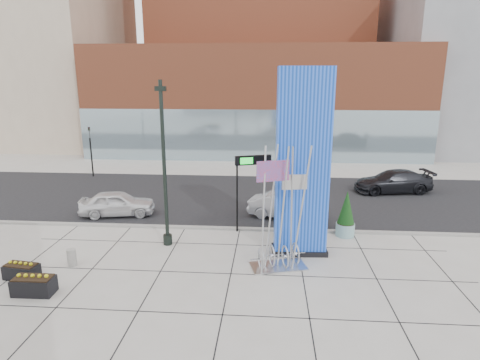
# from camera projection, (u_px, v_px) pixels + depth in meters

# --- Properties ---
(ground) EXTENTS (160.00, 160.00, 0.00)m
(ground) POSITION_uv_depth(u_px,v_px,m) (211.00, 262.00, 17.84)
(ground) COLOR #9E9991
(ground) RESTS_ON ground
(street_asphalt) EXTENTS (80.00, 12.00, 0.02)m
(street_asphalt) POSITION_uv_depth(u_px,v_px,m) (232.00, 197.00, 27.49)
(street_asphalt) COLOR black
(street_asphalt) RESTS_ON ground
(curb_edge) EXTENTS (80.00, 0.30, 0.12)m
(curb_edge) POSITION_uv_depth(u_px,v_px,m) (221.00, 228.00, 21.69)
(curb_edge) COLOR gray
(curb_edge) RESTS_ON ground
(tower_podium) EXTENTS (34.00, 10.00, 11.00)m
(tower_podium) POSITION_uv_depth(u_px,v_px,m) (256.00, 101.00, 42.46)
(tower_podium) COLOR #AA5131
(tower_podium) RESTS_ON ground
(tower_glass_front) EXTENTS (34.00, 0.60, 5.00)m
(tower_glass_front) POSITION_uv_depth(u_px,v_px,m) (254.00, 136.00, 38.58)
(tower_glass_front) COLOR #8CA5B2
(tower_glass_front) RESTS_ON ground
(building_beige_left) EXTENTS (18.00, 20.00, 34.00)m
(building_beige_left) POSITION_uv_depth(u_px,v_px,m) (35.00, 0.00, 48.28)
(building_beige_left) COLOR tan
(building_beige_left) RESTS_ON ground
(blue_pylon) EXTENTS (2.59, 1.26, 8.46)m
(blue_pylon) POSITION_uv_depth(u_px,v_px,m) (302.00, 168.00, 17.84)
(blue_pylon) COLOR #0B39AE
(blue_pylon) RESTS_ON ground
(lamp_post) EXTENTS (0.50, 0.43, 7.90)m
(lamp_post) POSITION_uv_depth(u_px,v_px,m) (165.00, 181.00, 18.98)
(lamp_post) COLOR black
(lamp_post) RESTS_ON ground
(public_art_sculpture) EXTENTS (2.59, 1.76, 5.38)m
(public_art_sculpture) POSITION_uv_depth(u_px,v_px,m) (279.00, 237.00, 17.06)
(public_art_sculpture) COLOR #BABCBF
(public_art_sculpture) RESTS_ON ground
(concrete_bollard) EXTENTS (0.39, 0.39, 0.75)m
(concrete_bollard) POSITION_uv_depth(u_px,v_px,m) (72.00, 257.00, 17.47)
(concrete_bollard) COLOR gray
(concrete_bollard) RESTS_ON ground
(overhead_street_sign) EXTENTS (1.88, 0.77, 4.08)m
(overhead_street_sign) POSITION_uv_depth(u_px,v_px,m) (251.00, 168.00, 20.52)
(overhead_street_sign) COLOR black
(overhead_street_sign) RESTS_ON ground
(round_planter_east) EXTENTS (0.97, 0.97, 2.41)m
(round_planter_east) POSITION_uv_depth(u_px,v_px,m) (346.00, 215.00, 20.56)
(round_planter_east) COLOR #80AAAC
(round_planter_east) RESTS_ON ground
(round_planter_mid) EXTENTS (1.12, 1.12, 2.80)m
(round_planter_mid) POSITION_uv_depth(u_px,v_px,m) (291.00, 212.00, 20.38)
(round_planter_mid) COLOR #80AAAC
(round_planter_mid) RESTS_ON ground
(round_planter_west) EXTENTS (0.94, 0.94, 2.36)m
(round_planter_west) POSITION_uv_depth(u_px,v_px,m) (293.00, 214.00, 20.77)
(round_planter_west) COLOR #80AAAC
(round_planter_west) RESTS_ON ground
(box_planter_north) EXTENTS (1.43, 0.85, 0.74)m
(box_planter_north) POSITION_uv_depth(u_px,v_px,m) (22.00, 270.00, 16.37)
(box_planter_north) COLOR black
(box_planter_north) RESTS_ON ground
(box_planter_south) EXTENTS (1.52, 0.77, 0.83)m
(box_planter_south) POSITION_uv_depth(u_px,v_px,m) (34.00, 285.00, 15.18)
(box_planter_south) COLOR black
(box_planter_south) RESTS_ON ground
(car_white_west) EXTENTS (4.56, 2.51, 1.47)m
(car_white_west) POSITION_uv_depth(u_px,v_px,m) (117.00, 204.00, 23.72)
(car_white_west) COLOR silver
(car_white_west) RESTS_ON ground
(car_silver_mid) EXTENTS (4.64, 2.61, 1.45)m
(car_silver_mid) POSITION_uv_depth(u_px,v_px,m) (287.00, 206.00, 23.24)
(car_silver_mid) COLOR #ADAEB5
(car_silver_mid) RESTS_ON ground
(car_dark_east) EXTENTS (5.67, 2.99, 1.57)m
(car_dark_east) POSITION_uv_depth(u_px,v_px,m) (393.00, 182.00, 28.49)
(car_dark_east) COLOR black
(car_dark_east) RESTS_ON ground
(traffic_signal) EXTENTS (0.15, 0.18, 4.10)m
(traffic_signal) POSITION_uv_depth(u_px,v_px,m) (91.00, 149.00, 32.61)
(traffic_signal) COLOR black
(traffic_signal) RESTS_ON ground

